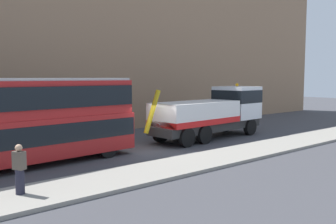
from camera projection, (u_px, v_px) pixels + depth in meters
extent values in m
plane|color=#424247|center=(146.00, 150.00, 20.78)|extent=(120.00, 120.00, 0.00)
cube|color=gray|center=(199.00, 162.00, 17.58)|extent=(60.00, 2.80, 0.15)
cube|color=#9E7A5B|center=(77.00, 22.00, 26.22)|extent=(60.00, 1.20, 16.00)
cube|color=#2D2D2D|center=(208.00, 126.00, 24.69)|extent=(9.13, 2.81, 0.55)
cube|color=silver|center=(237.00, 102.00, 26.77)|extent=(2.77, 2.77, 2.30)
cube|color=black|center=(237.00, 96.00, 26.73)|extent=(2.80, 2.80, 0.90)
cube|color=silver|center=(195.00, 113.00, 23.70)|extent=(6.26, 3.00, 1.40)
cube|color=red|center=(195.00, 121.00, 23.75)|extent=(6.26, 3.05, 0.36)
cylinder|color=#B79914|center=(152.00, 112.00, 21.10)|extent=(1.25, 0.36, 2.52)
sphere|color=orange|center=(237.00, 85.00, 26.65)|extent=(0.24, 0.24, 0.24)
cylinder|color=black|center=(225.00, 124.00, 27.79)|extent=(1.18, 0.42, 1.16)
cylinder|color=black|center=(250.00, 127.00, 26.20)|extent=(1.18, 0.42, 1.16)
cylinder|color=black|center=(179.00, 131.00, 24.33)|extent=(1.18, 0.42, 1.16)
cylinder|color=black|center=(204.00, 134.00, 22.74)|extent=(1.18, 0.42, 1.16)
cylinder|color=black|center=(161.00, 133.00, 23.23)|extent=(1.18, 0.42, 1.16)
cylinder|color=black|center=(187.00, 137.00, 21.64)|extent=(1.18, 0.42, 1.16)
cube|color=#AD1E1E|center=(23.00, 139.00, 16.81)|extent=(11.14, 3.23, 1.90)
cube|color=#AD1E1E|center=(21.00, 100.00, 16.65)|extent=(10.92, 3.12, 1.70)
cube|color=black|center=(23.00, 134.00, 16.79)|extent=(11.04, 3.27, 0.90)
cube|color=black|center=(21.00, 97.00, 16.64)|extent=(10.82, 3.26, 1.00)
cube|color=#B2B2B2|center=(21.00, 79.00, 16.56)|extent=(10.69, 3.00, 0.12)
cube|color=yellow|center=(120.00, 105.00, 20.52)|extent=(0.16, 1.50, 0.44)
cylinder|color=black|center=(85.00, 142.00, 20.36)|extent=(1.06, 0.37, 1.04)
cylinder|color=black|center=(108.00, 148.00, 18.81)|extent=(1.06, 0.37, 1.04)
cylinder|color=#232333|center=(20.00, 182.00, 12.47)|extent=(0.41, 0.41, 0.85)
cube|color=brown|center=(19.00, 160.00, 12.40)|extent=(0.42, 0.48, 0.62)
sphere|color=tan|center=(19.00, 148.00, 12.36)|extent=(0.24, 0.24, 0.24)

